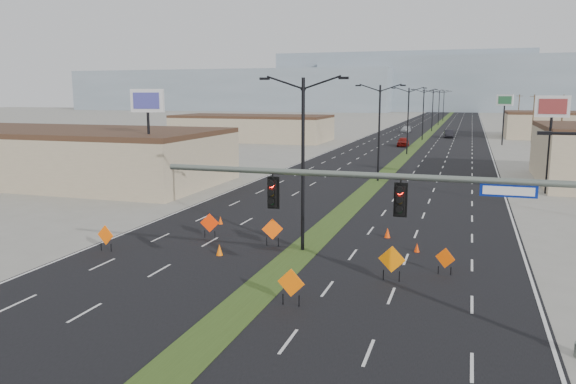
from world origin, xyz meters
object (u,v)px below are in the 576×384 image
(cone_0, at_px, (219,250))
(streetlight_3, at_px, (423,113))
(signal_mast, at_px, (452,215))
(cone_2, at_px, (417,248))
(streetlight_4, at_px, (433,109))
(streetlight_6, at_px, (444,105))
(pole_sign_west, at_px, (148,109))
(pole_sign_east_near, at_px, (552,114))
(streetlight_2, at_px, (408,119))
(car_left, at_px, (403,142))
(streetlight_5, at_px, (439,107))
(construction_sign_2, at_px, (210,224))
(streetlight_1, at_px, (379,130))
(streetlight_0, at_px, (303,159))
(construction_sign_4, at_px, (392,260))
(cone_3, at_px, (220,220))
(construction_sign_5, at_px, (445,259))
(construction_sign_1, at_px, (272,230))
(pole_sign_east_far, at_px, (505,104))
(car_mid, at_px, (449,134))
(construction_sign_0, at_px, (106,236))
(car_far, at_px, (406,129))
(cone_1, at_px, (387,233))
(construction_sign_3, at_px, (291,284))

(cone_0, bearing_deg, streetlight_3, 87.21)
(signal_mast, bearing_deg, cone_2, 100.26)
(streetlight_4, bearing_deg, streetlight_6, 90.00)
(signal_mast, bearing_deg, cone_0, 149.36)
(pole_sign_west, xyz_separation_m, pole_sign_east_near, (34.74, 11.32, -0.50))
(streetlight_2, xyz_separation_m, car_left, (-2.09, 13.29, -4.61))
(signal_mast, bearing_deg, pole_sign_east_near, 78.15)
(streetlight_3, relative_size, streetlight_5, 1.00)
(streetlight_6, xyz_separation_m, car_left, (-2.09, -98.71, -4.61))
(signal_mast, relative_size, cone_2, 29.48)
(construction_sign_2, height_order, pole_sign_east_near, pole_sign_east_near)
(streetlight_1, xyz_separation_m, pole_sign_east_near, (15.98, -2.63, 1.86))
(streetlight_0, height_order, streetlight_4, same)
(streetlight_5, distance_m, pole_sign_west, 127.36)
(construction_sign_4, height_order, cone_3, construction_sign_4)
(streetlight_3, bearing_deg, construction_sign_5, -84.58)
(construction_sign_1, bearing_deg, construction_sign_4, -52.10)
(construction_sign_2, distance_m, construction_sign_4, 13.07)
(streetlight_0, bearing_deg, pole_sign_east_near, 57.80)
(streetlight_1, xyz_separation_m, cone_0, (-4.22, -30.43, -5.09))
(streetlight_4, distance_m, cone_2, 110.59)
(pole_sign_east_far, bearing_deg, construction_sign_5, -71.98)
(pole_sign_east_near, bearing_deg, construction_sign_4, -97.06)
(car_mid, height_order, pole_sign_east_far, pole_sign_east_far)
(streetlight_6, bearing_deg, construction_sign_5, -87.25)
(streetlight_6, bearing_deg, streetlight_4, -90.00)
(streetlight_0, xyz_separation_m, construction_sign_1, (-2.00, 0.36, -4.41))
(construction_sign_0, relative_size, construction_sign_5, 1.11)
(pole_sign_east_far, bearing_deg, construction_sign_1, -79.52)
(construction_sign_2, bearing_deg, streetlight_0, -17.93)
(signal_mast, bearing_deg, pole_sign_east_far, 86.04)
(streetlight_5, bearing_deg, cone_2, -87.34)
(car_left, relative_size, pole_sign_east_near, 0.53)
(streetlight_5, relative_size, cone_3, 17.56)
(construction_sign_5, distance_m, cone_0, 12.39)
(construction_sign_1, xyz_separation_m, construction_sign_2, (-4.44, 0.56, -0.05))
(streetlight_3, distance_m, streetlight_4, 28.00)
(pole_sign_east_near, bearing_deg, cone_2, -99.70)
(streetlight_4, distance_m, pole_sign_east_near, 88.11)
(streetlight_1, xyz_separation_m, pole_sign_west, (-18.77, -13.95, 2.36))
(pole_sign_east_far, bearing_deg, cone_2, -73.51)
(streetlight_4, height_order, pole_sign_east_far, streetlight_4)
(streetlight_0, relative_size, construction_sign_4, 5.60)
(car_far, bearing_deg, streetlight_3, -74.85)
(car_left, distance_m, construction_sign_4, 73.60)
(car_left, bearing_deg, streetlight_5, 85.51)
(cone_0, height_order, cone_1, cone_1)
(construction_sign_2, xyz_separation_m, cone_3, (-1.00, 3.77, -0.67))
(construction_sign_3, xyz_separation_m, pole_sign_east_near, (13.98, 33.90, 6.28))
(construction_sign_0, xyz_separation_m, construction_sign_3, (12.90, -4.83, 0.07))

